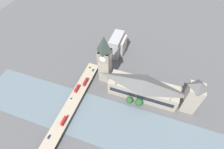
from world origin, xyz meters
TOP-DOWN VIEW (x-y plane):
  - ground_plane at (0.00, 0.00)m, footprint 600.00×600.00m
  - river_water at (-33.89, 0.00)m, footprint 55.78×360.00m
  - parliament_hall at (14.53, -8.00)m, footprint 23.51×82.38m
  - clock_tower at (24.80, 44.01)m, footprint 14.88×14.88m
  - victoria_tower at (14.58, -61.14)m, footprint 15.89×15.89m
  - road_bridge at (-33.89, 66.24)m, footprint 143.55×14.85m
  - double_decker_bus_lead at (-8.65, 68.95)m, footprint 10.34×2.64m
  - double_decker_bus_mid at (4.04, 63.29)m, footprint 11.36×2.52m
  - double_decker_bus_rear at (-51.34, 63.24)m, footprint 10.55×2.49m
  - car_northbound_lead at (26.88, 62.78)m, footprint 4.39×1.82m
  - car_northbound_mid at (29.53, 68.94)m, footprint 4.46×1.79m
  - car_northbound_tail at (-71.23, 69.68)m, footprint 4.31×1.92m
  - car_southbound_lead at (-23.09, 69.79)m, footprint 4.52×1.77m
  - city_block_west at (75.56, 45.84)m, footprint 32.46×14.38m
  - city_block_center at (80.38, 43.44)m, footprint 23.72×17.92m
  - tree_embankment_near at (-1.35, -7.51)m, footprint 9.42×9.42m
  - tree_embankment_mid at (-2.07, 3.69)m, footprint 8.27×8.27m

SIDE VIEW (x-z plane):
  - ground_plane at x=0.00m, z-range 0.00..0.00m
  - river_water at x=-33.89m, z-range 0.00..0.30m
  - road_bridge at x=-33.89m, z-range 1.82..7.66m
  - car_northbound_mid at x=29.53m, z-range 5.85..7.11m
  - car_southbound_lead at x=-23.09m, z-range 5.84..7.19m
  - car_northbound_lead at x=26.88m, z-range 5.84..7.22m
  - car_northbound_tail at x=-71.23m, z-range 5.84..7.32m
  - tree_embankment_mid at x=-2.07m, z-range 1.24..12.02m
  - tree_embankment_near at x=-1.35m, z-range 1.17..12.95m
  - double_decker_bus_lead at x=-8.65m, z-range 6.08..10.71m
  - double_decker_bus_rear at x=-51.34m, z-range 6.08..11.04m
  - double_decker_bus_mid at x=4.04m, z-range 6.10..11.19m
  - city_block_center at x=80.38m, z-range 0.00..24.66m
  - parliament_hall at x=14.53m, z-range -0.11..28.32m
  - city_block_west at x=75.56m, z-range 0.00..31.15m
  - victoria_tower at x=14.58m, z-range -2.00..49.56m
  - clock_tower at x=24.80m, z-range 1.70..71.13m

